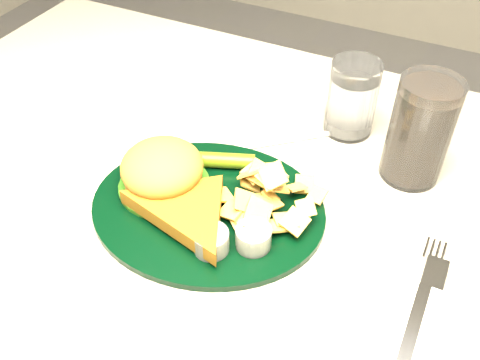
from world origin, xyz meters
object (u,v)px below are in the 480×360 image
(water_glass, at_px, (352,98))
(fork_napkin, at_px, (412,330))
(dinner_plate, at_px, (207,192))
(cola_glass, at_px, (420,131))

(water_glass, height_order, fork_napkin, water_glass)
(water_glass, bearing_deg, dinner_plate, -114.02)
(dinner_plate, bearing_deg, fork_napkin, -24.43)
(dinner_plate, relative_size, fork_napkin, 1.56)
(dinner_plate, xyz_separation_m, fork_napkin, (0.27, -0.06, -0.03))
(water_glass, xyz_separation_m, fork_napkin, (0.16, -0.30, -0.05))
(water_glass, relative_size, cola_glass, 0.77)
(dinner_plate, relative_size, cola_glass, 2.04)
(water_glass, height_order, cola_glass, cola_glass)
(dinner_plate, height_order, fork_napkin, dinner_plate)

